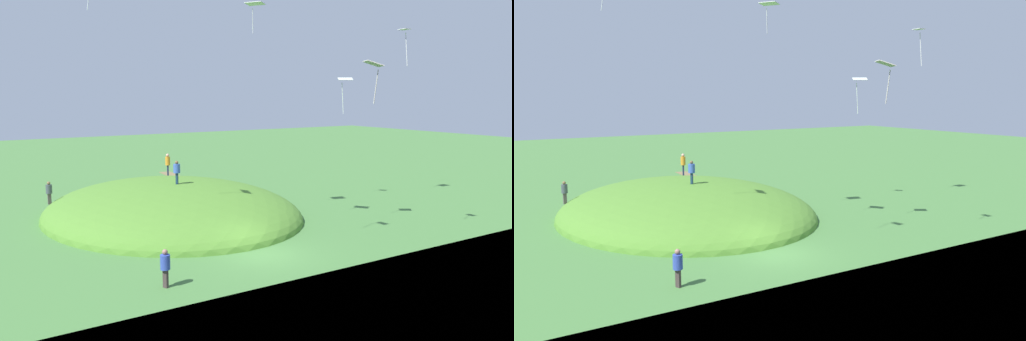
% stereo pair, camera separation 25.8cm
% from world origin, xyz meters
% --- Properties ---
extents(ground_plane, '(160.00, 160.00, 0.00)m').
position_xyz_m(ground_plane, '(0.00, 0.00, 0.00)').
color(ground_plane, '#437538').
extents(grass_hill, '(20.19, 16.90, 4.50)m').
position_xyz_m(grass_hill, '(10.98, 0.39, 0.00)').
color(grass_hill, '#4D812C').
rests_on(grass_hill, ground_plane).
extents(dirt_path, '(12.84, 2.19, 0.04)m').
position_xyz_m(dirt_path, '(23.23, -6.29, 0.02)').
color(dirt_path, olive).
rests_on(dirt_path, ground_plane).
extents(person_near_shore, '(0.63, 0.63, 1.57)m').
position_xyz_m(person_near_shore, '(10.17, 0.29, 3.22)').
color(person_near_shore, '#1A354E').
rests_on(person_near_shore, grass_hill).
extents(person_watching_kites, '(0.46, 0.46, 1.73)m').
position_xyz_m(person_watching_kites, '(16.11, -1.55, 2.97)').
color(person_watching_kites, '#202547').
rests_on(person_watching_kites, grass_hill).
extents(person_with_child, '(0.55, 0.55, 1.71)m').
position_xyz_m(person_with_child, '(-1.62, 6.08, 1.07)').
color(person_with_child, '#3E3131').
rests_on(person_with_child, ground_plane).
extents(person_on_hilltop, '(0.44, 0.44, 1.59)m').
position_xyz_m(person_on_hilltop, '(15.25, 7.51, 1.74)').
color(person_on_hilltop, '#52454B').
rests_on(person_on_hilltop, grass_hill).
extents(kite_0, '(1.12, 1.03, 1.59)m').
position_xyz_m(kite_0, '(-7.47, 0.02, 9.29)').
color(kite_0, silver).
extents(kite_5, '(1.25, 1.16, 1.68)m').
position_xyz_m(kite_5, '(3.68, -1.80, 13.16)').
color(kite_5, white).
extents(kite_7, '(0.96, 1.04, 2.16)m').
position_xyz_m(kite_7, '(2.00, -7.11, 8.97)').
color(kite_7, white).
extents(kite_8, '(0.64, 0.48, 1.94)m').
position_xyz_m(kite_8, '(-1.99, -7.68, 11.40)').
color(kite_8, silver).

